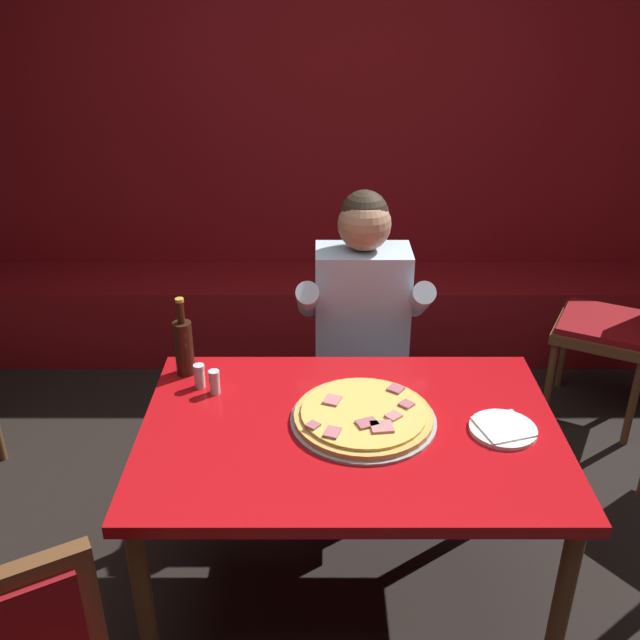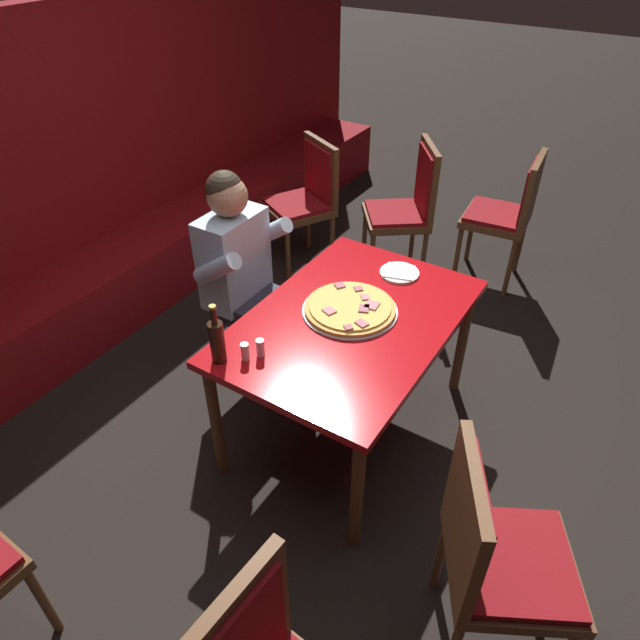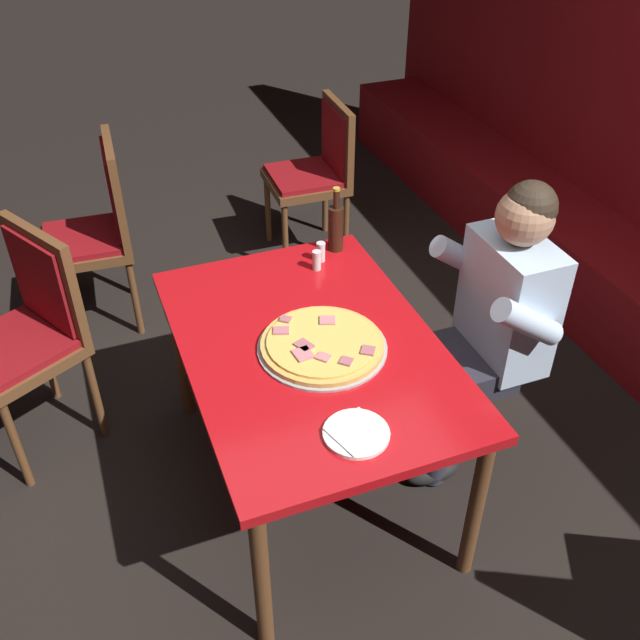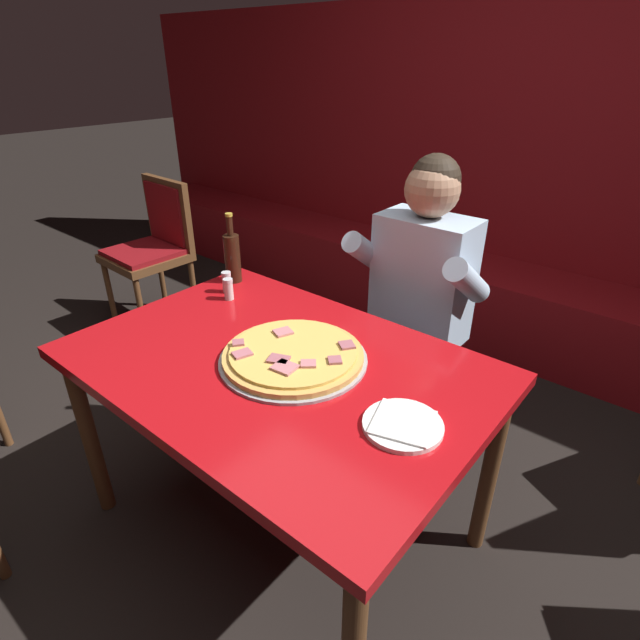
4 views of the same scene
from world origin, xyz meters
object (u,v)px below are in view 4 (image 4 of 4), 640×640
at_px(shaker_red_pepper_flakes, 227,283).
at_px(plate_white_paper, 403,425).
at_px(diner_seated_blue_shirt, 411,302).
at_px(shaker_oregano, 229,290).
at_px(main_dining_table, 277,380).
at_px(beer_bottle, 232,256).
at_px(dining_chair_far_right, 155,242).
at_px(pizza, 293,355).

bearing_deg(shaker_red_pepper_flakes, plate_white_paper, -14.91).
bearing_deg(diner_seated_blue_shirt, shaker_oregano, -136.80).
bearing_deg(plate_white_paper, main_dining_table, 177.34).
bearing_deg(beer_bottle, dining_chair_far_right, 162.81).
bearing_deg(pizza, shaker_oregano, 161.25).
relative_size(plate_white_paper, diner_seated_blue_shirt, 0.16).
xyz_separation_m(pizza, plate_white_paper, (0.43, -0.05, -0.01)).
distance_m(main_dining_table, pizza, 0.11).
bearing_deg(diner_seated_blue_shirt, main_dining_table, -96.33).
bearing_deg(main_dining_table, beer_bottle, 149.81).
height_order(plate_white_paper, diner_seated_blue_shirt, diner_seated_blue_shirt).
bearing_deg(pizza, shaker_red_pepper_flakes, 159.33).
height_order(plate_white_paper, shaker_oregano, shaker_oregano).
distance_m(main_dining_table, shaker_oregano, 0.51).
xyz_separation_m(beer_bottle, shaker_red_pepper_flakes, (0.06, -0.09, -0.07)).
distance_m(main_dining_table, plate_white_paper, 0.48).
xyz_separation_m(pizza, diner_seated_blue_shirt, (0.03, 0.66, -0.05)).
xyz_separation_m(main_dining_table, shaker_oregano, (-0.45, 0.20, 0.12)).
distance_m(pizza, diner_seated_blue_shirt, 0.67).
height_order(main_dining_table, pizza, pizza).
distance_m(plate_white_paper, diner_seated_blue_shirt, 0.82).
bearing_deg(shaker_red_pepper_flakes, shaker_oregano, -35.38).
bearing_deg(pizza, dining_chair_far_right, 159.65).
relative_size(beer_bottle, diner_seated_blue_shirt, 0.23).
distance_m(beer_bottle, shaker_red_pepper_flakes, 0.13).
bearing_deg(plate_white_paper, dining_chair_far_right, 162.09).
xyz_separation_m(pizza, shaker_oregano, (-0.49, 0.17, 0.02)).
relative_size(main_dining_table, diner_seated_blue_shirt, 1.04).
distance_m(shaker_red_pepper_flakes, shaker_oregano, 0.07).
height_order(plate_white_paper, dining_chair_far_right, dining_chair_far_right).
bearing_deg(diner_seated_blue_shirt, dining_chair_far_right, 179.93).
relative_size(diner_seated_blue_shirt, dining_chair_far_right, 1.38).
relative_size(plate_white_paper, dining_chair_far_right, 0.23).
height_order(shaker_red_pepper_flakes, dining_chair_far_right, dining_chair_far_right).
bearing_deg(shaker_oregano, pizza, -18.75).
xyz_separation_m(plate_white_paper, shaker_oregano, (-0.93, 0.22, 0.03)).
bearing_deg(diner_seated_blue_shirt, pizza, -92.98).
relative_size(shaker_red_pepper_flakes, diner_seated_blue_shirt, 0.07).
relative_size(pizza, shaker_red_pepper_flakes, 5.42).
xyz_separation_m(beer_bottle, diner_seated_blue_shirt, (0.65, 0.36, -0.15)).
relative_size(plate_white_paper, beer_bottle, 0.72).
height_order(main_dining_table, plate_white_paper, plate_white_paper).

